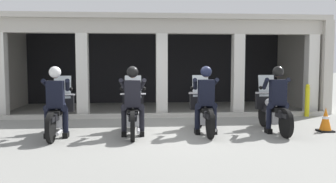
# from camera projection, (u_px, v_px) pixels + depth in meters

# --- Properties ---
(ground_plane) EXTENTS (80.00, 80.00, 0.00)m
(ground_plane) POSITION_uv_depth(u_px,v_px,m) (160.00, 114.00, 11.75)
(ground_plane) COLOR gray
(station_building) EXTENTS (10.87, 4.18, 3.15)m
(station_building) POSITION_uv_depth(u_px,v_px,m) (158.00, 53.00, 13.35)
(station_building) COLOR black
(station_building) RESTS_ON ground
(kerb_strip) EXTENTS (10.37, 0.24, 0.12)m
(kerb_strip) POSITION_uv_depth(u_px,v_px,m) (163.00, 115.00, 10.94)
(kerb_strip) COLOR #B7B5AD
(kerb_strip) RESTS_ON ground
(motorcycle_far_left) EXTENTS (0.62, 2.04, 1.35)m
(motorcycle_far_left) POSITION_uv_depth(u_px,v_px,m) (59.00, 114.00, 8.26)
(motorcycle_far_left) COLOR black
(motorcycle_far_left) RESTS_ON ground
(police_officer_far_left) EXTENTS (0.63, 0.61, 1.58)m
(police_officer_far_left) POSITION_uv_depth(u_px,v_px,m) (56.00, 96.00, 7.95)
(police_officer_far_left) COLOR black
(police_officer_far_left) RESTS_ON ground
(motorcycle_center_left) EXTENTS (0.62, 2.04, 1.35)m
(motorcycle_center_left) POSITION_uv_depth(u_px,v_px,m) (133.00, 112.00, 8.44)
(motorcycle_center_left) COLOR black
(motorcycle_center_left) RESTS_ON ground
(police_officer_center_left) EXTENTS (0.63, 0.61, 1.58)m
(police_officer_center_left) POSITION_uv_depth(u_px,v_px,m) (133.00, 95.00, 8.12)
(police_officer_center_left) COLOR black
(police_officer_center_left) RESTS_ON ground
(motorcycle_center_right) EXTENTS (0.62, 2.04, 1.35)m
(motorcycle_center_right) POSITION_uv_depth(u_px,v_px,m) (203.00, 111.00, 8.69)
(motorcycle_center_right) COLOR black
(motorcycle_center_right) RESTS_ON ground
(police_officer_center_right) EXTENTS (0.63, 0.61, 1.58)m
(police_officer_center_right) POSITION_uv_depth(u_px,v_px,m) (206.00, 94.00, 8.37)
(police_officer_center_right) COLOR black
(police_officer_center_right) RESTS_ON ground
(motorcycle_far_right) EXTENTS (0.62, 2.04, 1.35)m
(motorcycle_far_right) POSITION_uv_depth(u_px,v_px,m) (272.00, 111.00, 8.77)
(motorcycle_far_right) COLOR black
(motorcycle_far_right) RESTS_ON ground
(police_officer_far_right) EXTENTS (0.63, 0.61, 1.58)m
(police_officer_far_right) POSITION_uv_depth(u_px,v_px,m) (277.00, 94.00, 8.45)
(police_officer_far_right) COLOR black
(police_officer_far_right) RESTS_ON ground
(traffic_cone_flank) EXTENTS (0.34, 0.34, 0.59)m
(traffic_cone_flank) POSITION_uv_depth(u_px,v_px,m) (326.00, 120.00, 8.70)
(traffic_cone_flank) COLOR black
(traffic_cone_flank) RESTS_ON ground
(bollard_kerbside) EXTENTS (0.14, 0.14, 1.01)m
(bollard_kerbside) POSITION_uv_depth(u_px,v_px,m) (307.00, 100.00, 11.09)
(bollard_kerbside) COLOR yellow
(bollard_kerbside) RESTS_ON ground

